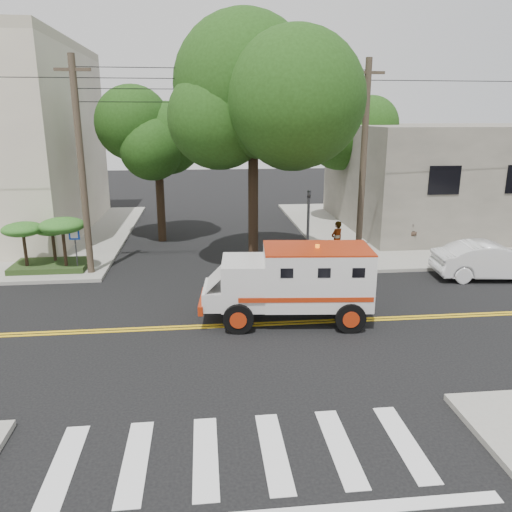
{
  "coord_description": "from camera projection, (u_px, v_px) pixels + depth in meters",
  "views": [
    {
      "loc": [
        -0.7,
        -15.21,
        6.67
      ],
      "look_at": [
        1.21,
        2.68,
        1.6
      ],
      "focal_mm": 35.0,
      "sensor_mm": 36.0,
      "label": 1
    }
  ],
  "objects": [
    {
      "name": "palm_planter",
      "position": [
        48.0,
        236.0,
        21.57
      ],
      "size": [
        3.52,
        2.63,
        2.36
      ],
      "color": "#1E3314",
      "rests_on": "sidewalk_nw"
    },
    {
      "name": "parked_sedan",
      "position": [
        491.0,
        261.0,
        21.02
      ],
      "size": [
        4.86,
        2.12,
        1.56
      ],
      "primitive_type": "imported",
      "rotation": [
        0.0,
        0.0,
        1.47
      ],
      "color": "silver",
      "rests_on": "ground"
    },
    {
      "name": "traffic_signal",
      "position": [
        308.0,
        222.0,
        21.58
      ],
      "size": [
        0.15,
        0.18,
        3.6
      ],
      "color": "#3F3F42",
      "rests_on": "ground"
    },
    {
      "name": "tree_left",
      "position": [
        163.0,
        134.0,
        25.88
      ],
      "size": [
        4.48,
        4.2,
        7.7
      ],
      "color": "black",
      "rests_on": "ground"
    },
    {
      "name": "utility_pole_left",
      "position": [
        82.0,
        171.0,
        20.38
      ],
      "size": [
        0.28,
        0.28,
        9.0
      ],
      "primitive_type": "cylinder",
      "color": "#382D23",
      "rests_on": "ground"
    },
    {
      "name": "utility_pole_right",
      "position": [
        363.0,
        167.0,
        21.79
      ],
      "size": [
        0.28,
        0.28,
        9.0
      ],
      "primitive_type": "cylinder",
      "color": "#382D23",
      "rests_on": "ground"
    },
    {
      "name": "building_right",
      "position": [
        460.0,
        175.0,
        30.51
      ],
      "size": [
        14.0,
        12.0,
        6.0
      ],
      "primitive_type": "cube",
      "color": "#645F55",
      "rests_on": "sidewalk_ne"
    },
    {
      "name": "pedestrian_b",
      "position": [
        411.0,
        231.0,
        25.06
      ],
      "size": [
        1.03,
        0.86,
        1.89
      ],
      "primitive_type": "imported",
      "rotation": [
        0.0,
        0.0,
        2.97
      ],
      "color": "gray",
      "rests_on": "sidewalk_ne"
    },
    {
      "name": "ground",
      "position": [
        228.0,
        326.0,
        16.43
      ],
      "size": [
        100.0,
        100.0,
        0.0
      ],
      "primitive_type": "plane",
      "color": "black",
      "rests_on": "ground"
    },
    {
      "name": "pedestrian_a",
      "position": [
        337.0,
        240.0,
        23.43
      ],
      "size": [
        0.78,
        0.7,
        1.79
      ],
      "primitive_type": "imported",
      "rotation": [
        0.0,
        0.0,
        3.66
      ],
      "color": "gray",
      "rests_on": "sidewalk_ne"
    },
    {
      "name": "sidewalk_ne",
      "position": [
        435.0,
        227.0,
        30.72
      ],
      "size": [
        17.0,
        17.0,
        0.15
      ],
      "primitive_type": "cube",
      "color": "gray",
      "rests_on": "ground"
    },
    {
      "name": "tree_main",
      "position": [
        264.0,
        102.0,
        20.62
      ],
      "size": [
        6.08,
        5.7,
        9.85
      ],
      "color": "black",
      "rests_on": "ground"
    },
    {
      "name": "tree_right",
      "position": [
        356.0,
        125.0,
        30.78
      ],
      "size": [
        4.8,
        4.5,
        8.2
      ],
      "color": "black",
      "rests_on": "ground"
    },
    {
      "name": "accessibility_sign",
      "position": [
        75.0,
        244.0,
        21.34
      ],
      "size": [
        0.45,
        0.1,
        2.02
      ],
      "color": "#3F3F42",
      "rests_on": "ground"
    },
    {
      "name": "armored_truck",
      "position": [
        295.0,
        280.0,
        16.48
      ],
      "size": [
        5.74,
        2.67,
        2.54
      ],
      "rotation": [
        0.0,
        0.0,
        -0.09
      ],
      "color": "silver",
      "rests_on": "ground"
    }
  ]
}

